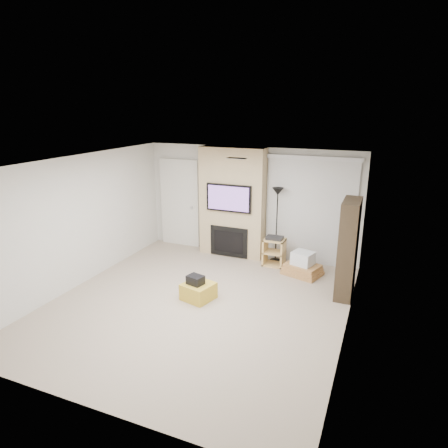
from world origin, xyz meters
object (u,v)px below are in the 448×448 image
at_px(av_stand, 274,250).
at_px(box_stack, 303,266).
at_px(ottoman, 198,291).
at_px(floor_lamp, 277,204).
at_px(bookshelf, 348,249).

distance_m(av_stand, box_stack, 0.76).
xyz_separation_m(ottoman, box_stack, (1.51, 1.80, 0.04)).
bearing_deg(av_stand, floor_lamp, 97.06).
xyz_separation_m(floor_lamp, av_stand, (0.03, -0.23, -0.98)).
height_order(ottoman, box_stack, box_stack).
bearing_deg(ottoman, bookshelf, 26.41).
xyz_separation_m(av_stand, bookshelf, (1.59, -0.87, 0.55)).
bearing_deg(floor_lamp, av_stand, -82.94).
height_order(floor_lamp, box_stack, floor_lamp).
height_order(box_stack, bookshelf, bookshelf).
bearing_deg(bookshelf, floor_lamp, 145.81).
distance_m(ottoman, floor_lamp, 2.71).
bearing_deg(ottoman, floor_lamp, 70.91).
distance_m(floor_lamp, bookshelf, 2.01).
bearing_deg(box_stack, av_stand, 158.45).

